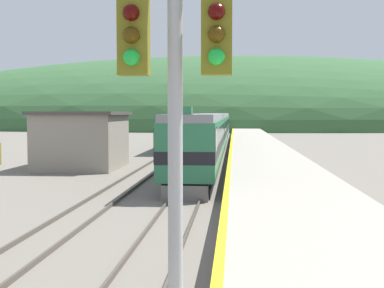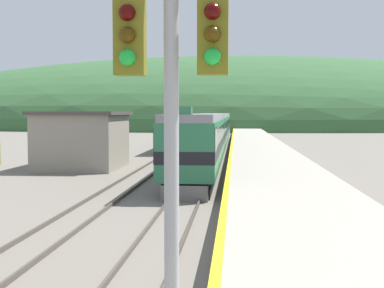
% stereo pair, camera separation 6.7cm
% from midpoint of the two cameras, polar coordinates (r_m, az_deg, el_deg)
% --- Properties ---
extents(track_main, '(1.52, 180.00, 0.16)m').
position_cam_midpoint_polar(track_main, '(74.39, 2.77, 0.24)').
color(track_main, '#4C443D').
rests_on(track_main, ground).
extents(track_siding, '(1.52, 180.00, 0.16)m').
position_cam_midpoint_polar(track_siding, '(74.60, -0.15, 0.25)').
color(track_siding, '#4C443D').
rests_on(track_siding, ground).
extents(platform, '(5.57, 140.00, 0.93)m').
position_cam_midpoint_polar(platform, '(54.41, 6.99, -0.53)').
color(platform, '#9E9689').
rests_on(platform, ground).
extents(distant_hills, '(221.63, 99.73, 40.49)m').
position_cam_midpoint_polar(distant_hills, '(158.50, 3.72, 1.86)').
color(distant_hills, '#335B33').
rests_on(distant_hills, ground).
extents(station_shed, '(6.10, 7.45, 4.21)m').
position_cam_midpoint_polar(station_shed, '(40.34, -11.68, 0.45)').
color(station_shed, gray).
rests_on(station_shed, ground).
extents(express_train_lead_car, '(2.85, 21.15, 4.40)m').
position_cam_midpoint_polar(express_train_lead_car, '(34.68, 0.72, 0.20)').
color(express_train_lead_car, black).
rests_on(express_train_lead_car, ground).
extents(carriage_second, '(2.84, 19.64, 4.04)m').
position_cam_midpoint_polar(carriage_second, '(56.14, 2.19, 1.39)').
color(carriage_second, black).
rests_on(carriage_second, ground).
extents(carriage_third, '(2.84, 19.64, 4.04)m').
position_cam_midpoint_polar(carriage_third, '(76.63, 2.83, 1.91)').
color(carriage_third, black).
rests_on(carriage_third, ground).
extents(siding_train, '(2.90, 28.11, 3.61)m').
position_cam_midpoint_polar(siding_train, '(64.69, -0.87, 1.36)').
color(siding_train, black).
rests_on(siding_train, ground).
extents(signal_mast_main, '(2.20, 0.42, 6.63)m').
position_cam_midpoint_polar(signal_mast_main, '(7.08, -2.10, 4.96)').
color(signal_mast_main, '#9E9EA3').
rests_on(signal_mast_main, ground).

